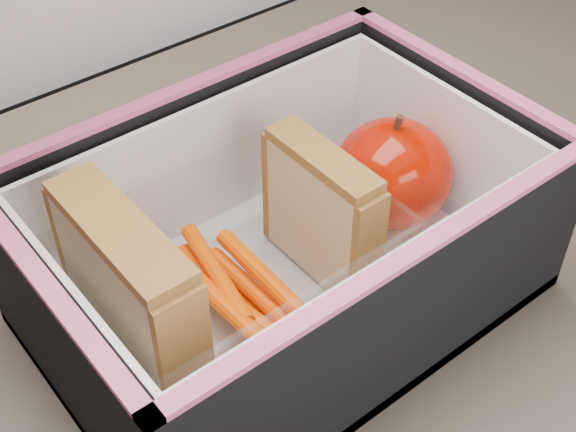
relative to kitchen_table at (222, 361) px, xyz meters
The scene contains 8 objects.
kitchen_table is the anchor object (origin of this frame).
lunch_bag 0.17m from the kitchen_table, 56.31° to the right, with size 0.31×0.26×0.31m.
plastic_tub 0.15m from the kitchen_table, 105.19° to the right, with size 0.18×0.13×0.08m, color white, non-canonical shape.
sandwich_left 0.19m from the kitchen_table, 150.49° to the right, with size 0.03×0.11×0.12m.
sandwich_right 0.17m from the kitchen_table, 39.25° to the right, with size 0.02×0.08×0.09m.
carrot_sticks 0.13m from the kitchen_table, 104.40° to the right, with size 0.05×0.13×0.03m.
paper_napkin 0.17m from the kitchen_table, 15.30° to the right, with size 0.07×0.07×0.01m, color white.
red_apple 0.20m from the kitchen_table, 18.53° to the right, with size 0.08×0.08×0.09m.
Camera 1 is at (-0.19, -0.32, 1.16)m, focal length 50.00 mm.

